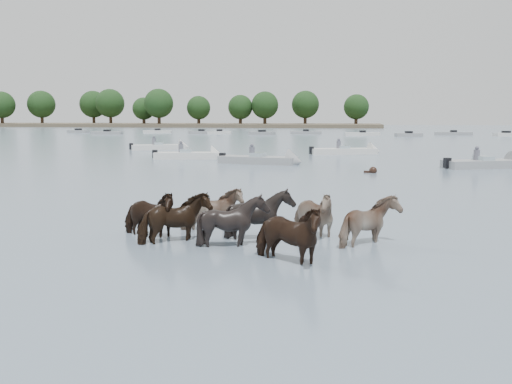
# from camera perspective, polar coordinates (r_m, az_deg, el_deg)

# --- Properties ---
(ground) EXTENTS (400.00, 400.00, 0.00)m
(ground) POSITION_cam_1_polar(r_m,az_deg,el_deg) (13.21, -3.50, -5.38)
(ground) COLOR slate
(ground) RESTS_ON ground
(shoreline) EXTENTS (160.00, 30.00, 1.00)m
(shoreline) POSITION_cam_1_polar(r_m,az_deg,el_deg) (178.19, -13.63, 6.96)
(shoreline) COLOR #4C4233
(shoreline) RESTS_ON ground
(pony_herd) EXTENTS (7.33, 4.54, 1.55)m
(pony_herd) POSITION_cam_1_polar(r_m,az_deg,el_deg) (13.15, -0.88, -3.26)
(pony_herd) COLOR black
(pony_herd) RESTS_ON ground
(swimming_pony) EXTENTS (0.72, 0.44, 0.44)m
(swimming_pony) POSITION_cam_1_polar(r_m,az_deg,el_deg) (30.17, 12.27, 2.20)
(swimming_pony) COLOR black
(swimming_pony) RESTS_ON ground
(motorboat_a) EXTENTS (5.32, 2.59, 1.92)m
(motorboat_a) POSITION_cam_1_polar(r_m,az_deg,el_deg) (39.73, -6.37, 3.87)
(motorboat_a) COLOR silver
(motorboat_a) RESTS_ON ground
(motorboat_b) EXTENTS (5.84, 2.55, 1.92)m
(motorboat_b) POSITION_cam_1_polar(r_m,az_deg,el_deg) (35.05, 1.39, 3.37)
(motorboat_b) COLOR gray
(motorboat_b) RESTS_ON ground
(motorboat_c) EXTENTS (6.07, 3.27, 1.92)m
(motorboat_c) POSITION_cam_1_polar(r_m,az_deg,el_deg) (45.20, 10.26, 4.29)
(motorboat_c) COLOR silver
(motorboat_c) RESTS_ON ground
(motorboat_d) EXTENTS (5.49, 3.54, 1.92)m
(motorboat_d) POSITION_cam_1_polar(r_m,az_deg,el_deg) (35.58, 24.04, 2.75)
(motorboat_d) COLOR gray
(motorboat_d) RESTS_ON ground
(motorboat_f) EXTENTS (5.53, 3.89, 1.92)m
(motorboat_f) POSITION_cam_1_polar(r_m,az_deg,el_deg) (51.34, -9.54, 4.74)
(motorboat_f) COLOR silver
(motorboat_f) RESTS_ON ground
(distant_flotilla) EXTENTS (106.04, 24.54, 0.93)m
(distant_flotilla) POSITION_cam_1_polar(r_m,az_deg,el_deg) (92.19, 9.10, 6.17)
(distant_flotilla) COLOR gray
(distant_flotilla) RESTS_ON ground
(treeline) EXTENTS (150.23, 23.39, 12.10)m
(treeline) POSITION_cam_1_polar(r_m,az_deg,el_deg) (179.56, -15.12, 8.91)
(treeline) COLOR #382619
(treeline) RESTS_ON ground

